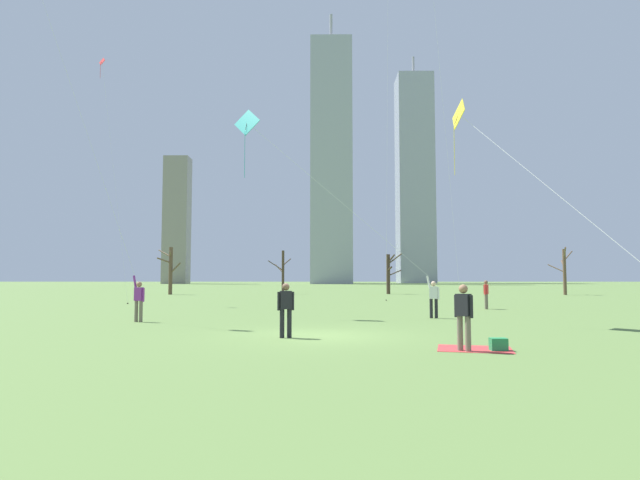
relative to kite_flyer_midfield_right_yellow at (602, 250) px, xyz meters
name	(u,v)px	position (x,y,z in m)	size (l,w,h in m)	color
ground_plane	(318,336)	(-8.06, 1.39, -2.56)	(400.00, 400.00, 0.00)	#5B7A3D
kite_flyer_midfield_right_yellow	(602,250)	(0.00, 0.00, 0.00)	(3.67, 8.15, 8.94)	gray
kite_flyer_foreground_left_teal	(382,249)	(-5.27, 8.73, 0.50)	(9.40, 1.77, 9.86)	black
kite_flyer_midfield_left_white	(114,223)	(-16.60, 6.76, 1.48)	(8.79, 3.08, 21.71)	#726656
bystander_strolling_midfield	(486,293)	(1.29, 15.16, -1.65)	(0.34, 0.45, 1.62)	#726656
bystander_far_off_by_trees	(464,314)	(-4.47, -2.01, -1.65)	(0.38, 0.39, 1.62)	#726656
bystander_watching_nearby	(286,307)	(-9.02, 0.80, -1.65)	(0.50, 0.28, 1.62)	black
distant_kite_drifting_right_red	(106,96)	(-23.19, 21.14, 11.92)	(2.78, 0.78, 17.33)	red
picnic_spot	(488,346)	(-3.83, -1.80, -2.46)	(2.07, 1.78, 0.31)	#CC3838
bare_tree_rightmost	(389,272)	(-0.93, 42.10, -0.20)	(1.69, 2.33, 4.40)	#423326
bare_tree_center	(564,269)	(16.71, 39.51, 0.06)	(2.47, 3.09, 4.83)	brown
bare_tree_leftmost	(283,271)	(-12.38, 42.42, -0.10)	(2.42, 1.82, 4.69)	#423326
bare_tree_far_right_edge	(170,269)	(-23.99, 40.35, 0.08)	(2.82, 2.19, 4.95)	brown
skyline_tall_tower	(177,220)	(-49.07, 132.06, 15.18)	(6.77, 5.46, 35.48)	gray
skyline_squat_block	(331,159)	(-5.93, 129.67, 31.76)	(11.50, 5.96, 75.70)	#9EA3AD
skyline_mid_tower_right	(415,179)	(20.73, 151.07, 30.32)	(11.04, 11.05, 72.44)	#9EA3AD
skyline_slender_spire	(328,212)	(-6.67, 147.72, 19.36)	(8.27, 7.68, 43.83)	slate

